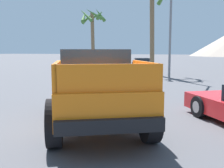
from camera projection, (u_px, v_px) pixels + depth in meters
ground_plane at (95, 123)px, 6.99m from camera, size 320.00×320.00×0.00m
orange_pickup_truck at (95, 81)px, 7.08m from camera, size 4.36×5.33×1.96m
parked_car_dark at (141, 63)px, 29.83m from camera, size 3.43×4.75×1.16m
traffic_light_main at (166, 14)px, 16.46m from camera, size 0.38×3.71×6.12m
palm_tree_tall at (153, 5)px, 20.91m from camera, size 3.08×3.08×7.45m
palm_tree_short at (92, 24)px, 26.99m from camera, size 2.76×2.74×6.28m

